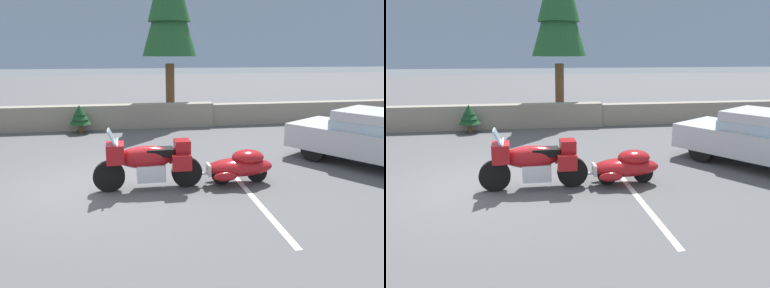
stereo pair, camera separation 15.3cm
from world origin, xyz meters
TOP-DOWN VIEW (x-y plane):
  - ground_plane at (0.00, 0.00)m, footprint 80.00×80.00m
  - stone_guard_wall at (-0.08, 6.49)m, footprint 24.00×0.62m
  - distant_ridgeline at (0.00, 96.49)m, footprint 240.00×80.00m
  - touring_motorcycle at (1.11, -0.31)m, footprint 2.31×0.76m
  - car_shaped_trailer at (3.15, -0.29)m, footprint 2.20×0.79m
  - pine_sapling_near at (-0.95, 5.78)m, footprint 0.77×0.77m
  - parking_stripe_marker at (3.17, -1.50)m, footprint 0.12×3.60m

SIDE VIEW (x-z plane):
  - ground_plane at x=0.00m, z-range 0.00..0.00m
  - parking_stripe_marker at x=3.17m, z-range 0.00..0.01m
  - car_shaped_trailer at x=3.15m, z-range 0.03..0.79m
  - stone_guard_wall at x=-0.08m, z-range -0.02..0.89m
  - touring_motorcycle at x=1.11m, z-range -0.04..1.29m
  - pine_sapling_near at x=-0.95m, z-range 0.13..1.15m
  - distant_ridgeline at x=0.00m, z-range 0.00..16.00m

